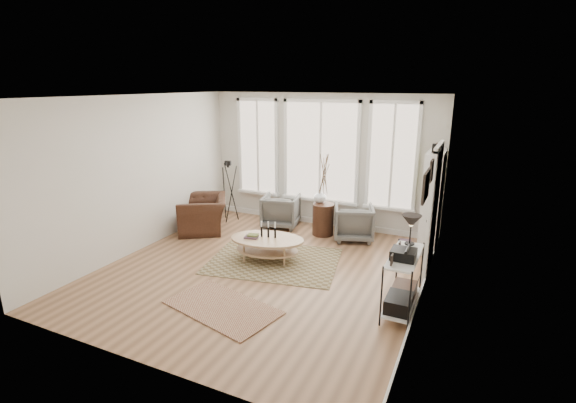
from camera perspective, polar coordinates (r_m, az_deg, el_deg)
The scene contains 17 objects.
room at distance 6.78m, azimuth -3.42°, elevation 1.62°, with size 5.50×5.54×2.90m.
bay_window at distance 9.15m, azimuth 4.47°, elevation 6.51°, with size 4.14×0.12×2.24m.
door at distance 7.20m, azimuth 19.31°, elevation -0.91°, with size 0.09×1.06×2.22m.
bookcase at distance 8.29m, azimuth 19.09°, elevation 0.05°, with size 0.31×0.85×2.06m.
low_shelf at distance 6.09m, azimuth 15.48°, elevation -9.85°, with size 0.38×1.08×1.30m.
wall_art at distance 5.65m, azimuth 18.52°, elevation 2.60°, with size 0.04×0.88×0.44m.
rug_main at distance 7.59m, azimuth -1.92°, elevation -8.11°, with size 2.26×1.70×0.01m, color brown.
rug_runner at distance 6.21m, azimuth -8.97°, elevation -14.08°, with size 1.62×0.90×0.01m, color brown.
coffee_table at distance 7.53m, azimuth -2.94°, elevation -5.68°, with size 1.47×1.08×0.61m.
armchair_left at distance 9.27m, azimuth -0.97°, elevation -1.26°, with size 0.77×0.79×0.72m, color #5E5E5A.
armchair_right at distance 8.61m, azimuth 8.96°, elevation -2.82°, with size 0.77×0.79×0.72m, color #5E5E5A.
side_table at distance 8.63m, azimuth 4.91°, elevation 1.14°, with size 0.45×0.45×1.88m.
vase at distance 8.79m, azimuth 4.39°, elevation 0.78°, with size 0.27×0.27×0.28m, color silver.
accent_chair at distance 9.20m, azimuth -11.56°, elevation -1.65°, with size 1.00×1.14×0.74m, color #3B2015.
tripod_camera at distance 9.70m, azimuth -8.06°, elevation 1.12°, with size 0.49×0.49×1.40m.
book_stack_near at distance 8.33m, azimuth 15.69°, elevation -5.86°, with size 0.23×0.29×0.18m, color brown.
book_stack_far at distance 7.89m, azimuth 15.08°, elevation -7.22°, with size 0.17×0.22×0.14m, color brown.
Camera 1 is at (3.15, -5.75, 3.10)m, focal length 26.00 mm.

